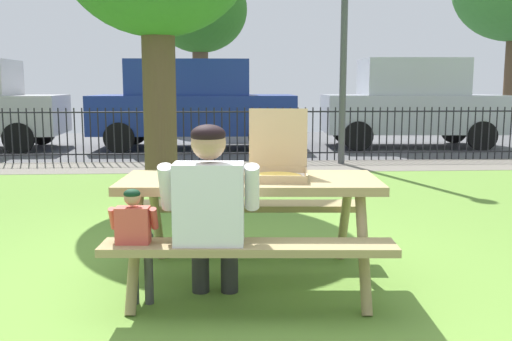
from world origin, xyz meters
TOP-DOWN VIEW (x-y plane):
  - ground at (0.00, 1.36)m, footprint 28.00×10.71m
  - cobblestone_walkway at (0.00, 6.01)m, footprint 28.00×1.40m
  - street_asphalt at (0.00, 9.88)m, footprint 28.00×6.35m
  - picnic_table_foreground at (0.19, 0.11)m, footprint 1.89×1.59m
  - pizza_box_open at (0.39, 0.13)m, footprint 0.48×0.50m
  - adult_at_table at (-0.08, -0.37)m, footprint 0.62×0.61m
  - child_at_table at (-0.54, -0.38)m, footprint 0.30×0.29m
  - iron_fence_streetside at (0.00, 6.71)m, footprint 18.42×0.03m
  - lamp_post_walkway at (2.14, 6.26)m, footprint 0.28×0.28m
  - parked_car_left at (-0.64, 8.93)m, footprint 4.44×1.99m
  - parked_car_center at (4.27, 8.93)m, footprint 3.98×2.00m
  - far_tree_midleft at (-0.65, 14.37)m, footprint 2.93×2.93m

SIDE VIEW (x-z plane):
  - ground at x=0.00m, z-range -0.02..0.00m
  - street_asphalt at x=0.00m, z-range -0.01..0.00m
  - cobblestone_walkway at x=0.00m, z-range -0.01..0.00m
  - child_at_table at x=-0.54m, z-range 0.09..0.89m
  - iron_fence_streetside at x=0.00m, z-range 0.01..1.01m
  - picnic_table_foreground at x=0.19m, z-range 0.20..0.99m
  - adult_at_table at x=-0.08m, z-range 0.06..1.25m
  - pizza_box_open at x=0.39m, z-range 0.62..1.10m
  - parked_car_left at x=-0.64m, z-range 0.04..1.98m
  - parked_car_center at x=4.27m, z-range 0.02..2.00m
  - lamp_post_walkway at x=2.14m, z-range 0.46..5.02m
  - far_tree_midleft at x=-0.65m, z-range 1.12..6.13m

